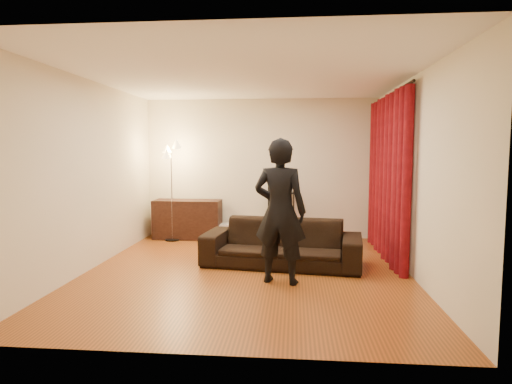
# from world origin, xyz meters

# --- Properties ---
(floor) EXTENTS (5.00, 5.00, 0.00)m
(floor) POSITION_xyz_m (0.00, 0.00, 0.00)
(floor) COLOR #994C18
(floor) RESTS_ON ground
(ceiling) EXTENTS (5.00, 5.00, 0.00)m
(ceiling) POSITION_xyz_m (0.00, 0.00, 2.70)
(ceiling) COLOR white
(ceiling) RESTS_ON ground
(wall_back) EXTENTS (5.00, 0.00, 5.00)m
(wall_back) POSITION_xyz_m (0.00, 2.50, 1.35)
(wall_back) COLOR beige
(wall_back) RESTS_ON ground
(wall_front) EXTENTS (5.00, 0.00, 5.00)m
(wall_front) POSITION_xyz_m (0.00, -2.50, 1.35)
(wall_front) COLOR beige
(wall_front) RESTS_ON ground
(wall_left) EXTENTS (0.00, 5.00, 5.00)m
(wall_left) POSITION_xyz_m (-2.25, 0.00, 1.35)
(wall_left) COLOR beige
(wall_left) RESTS_ON ground
(wall_right) EXTENTS (0.00, 5.00, 5.00)m
(wall_right) POSITION_xyz_m (2.25, 0.00, 1.35)
(wall_right) COLOR beige
(wall_right) RESTS_ON ground
(curtain_rod) EXTENTS (0.04, 2.65, 0.04)m
(curtain_rod) POSITION_xyz_m (2.15, 1.12, 2.58)
(curtain_rod) COLOR black
(curtain_rod) RESTS_ON wall_right
(curtain) EXTENTS (0.22, 2.65, 2.55)m
(curtain) POSITION_xyz_m (2.13, 1.12, 1.28)
(curtain) COLOR maroon
(curtain) RESTS_ON ground
(sofa) EXTENTS (2.40, 1.19, 0.67)m
(sofa) POSITION_xyz_m (0.48, 0.38, 0.34)
(sofa) COLOR black
(sofa) RESTS_ON ground
(person) EXTENTS (0.76, 0.58, 1.86)m
(person) POSITION_xyz_m (0.47, -0.46, 0.93)
(person) COLOR black
(person) RESTS_ON ground
(media_cabinet) EXTENTS (1.29, 0.50, 0.75)m
(media_cabinet) POSITION_xyz_m (-1.41, 2.20, 0.38)
(media_cabinet) COLOR black
(media_cabinet) RESTS_ON ground
(storage_boxes) EXTENTS (0.43, 0.39, 0.29)m
(storage_boxes) POSITION_xyz_m (-0.67, 2.25, 0.15)
(storage_boxes) COLOR silver
(storage_boxes) RESTS_ON ground
(wire_shelf) EXTENTS (0.51, 0.38, 1.04)m
(wire_shelf) POSITION_xyz_m (0.41, 2.28, 0.52)
(wire_shelf) COLOR black
(wire_shelf) RESTS_ON ground
(floor_lamp) EXTENTS (0.43, 0.43, 1.83)m
(floor_lamp) POSITION_xyz_m (-1.65, 1.97, 0.92)
(floor_lamp) COLOR silver
(floor_lamp) RESTS_ON ground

